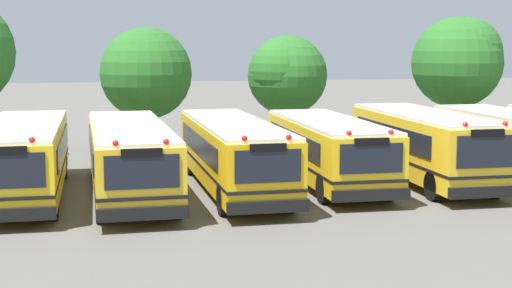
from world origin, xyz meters
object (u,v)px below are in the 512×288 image
Objects in this scene: school_bus_1 at (129,156)px; tree_3 at (460,60)px; tree_1 at (148,72)px; school_bus_4 at (425,144)px; school_bus_0 at (24,157)px; school_bus_3 at (328,149)px; school_bus_2 at (233,152)px; tree_2 at (285,74)px.

tree_3 is at bearing -153.98° from school_bus_1.
tree_3 is (15.13, -1.43, 0.54)m from tree_1.
school_bus_4 is 13.82m from tree_1.
school_bus_1 is 1.15× the size of school_bus_4.
school_bus_3 is (10.72, 0.02, -0.05)m from school_bus_0.
school_bus_0 is at bearing 1.41° from school_bus_3.
school_bus_4 is at bearing 179.43° from school_bus_1.
tree_1 is at bearing -77.34° from school_bus_2.
school_bus_0 is at bearing -158.21° from tree_3.
school_bus_1 is 1.86× the size of tree_1.
tree_1 is at bearing -56.95° from school_bus_3.
school_bus_1 is at bearing -130.88° from tree_2.
tree_2 is (-3.03, 9.07, 2.29)m from school_bus_4.
tree_2 is at bearing -141.94° from school_bus_0.
school_bus_0 is 21.78m from tree_3.
school_bus_2 is 10.32m from tree_2.
tree_2 is at bearing -115.26° from school_bus_2.
school_bus_0 is at bearing -6.17° from school_bus_1.
tree_3 is (12.92, 8.32, 3.04)m from school_bus_2.
school_bus_1 is 12.28m from tree_2.
tree_2 reaches higher than school_bus_2.
school_bus_2 is (3.62, 0.02, 0.01)m from school_bus_1.
school_bus_2 is at bearing 1.21° from school_bus_4.
tree_2 is at bearing -70.47° from school_bus_4.
school_bus_3 is at bearing -94.27° from tree_2.
school_bus_3 is 3.70m from school_bus_4.
school_bus_2 is at bearing -147.20° from tree_3.
tree_2 is (4.26, 9.09, 2.37)m from school_bus_2.
tree_3 reaches higher than school_bus_3.
school_bus_3 is 1.72× the size of tree_2.
school_bus_4 is at bearing 179.98° from school_bus_2.
school_bus_3 is at bearing -3.91° from school_bus_4.
school_bus_4 is 1.62× the size of tree_1.
school_bus_4 reaches higher than school_bus_2.
tree_1 is (4.90, 9.43, 2.48)m from school_bus_0.
school_bus_4 is 9.84m from tree_2.
school_bus_0 is 1.61× the size of tree_3.
tree_1 is at bearing 174.62° from tree_3.
school_bus_1 is 18.77m from tree_3.
school_bus_4 is (10.91, 0.03, 0.09)m from school_bus_1.
school_bus_2 is 3.62m from school_bus_3.
school_bus_0 is at bearing -0.11° from school_bus_4.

